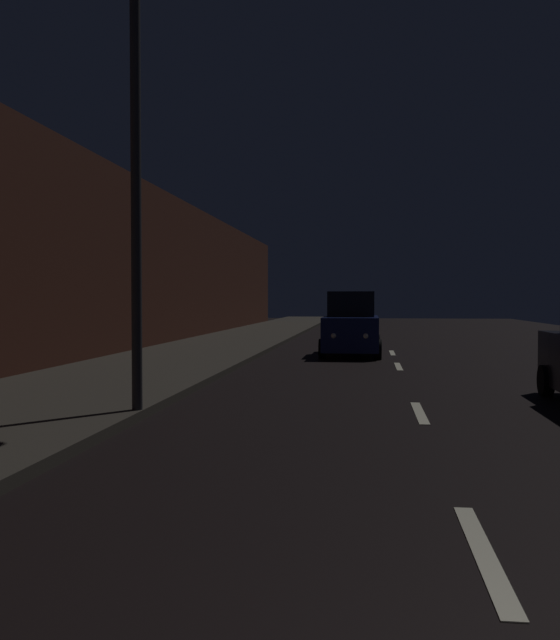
% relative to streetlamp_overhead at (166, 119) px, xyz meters
% --- Properties ---
extents(ground, '(25.30, 84.00, 0.02)m').
position_rel_streetlamp_overhead_xyz_m(ground, '(3.88, 16.32, -4.58)').
color(ground, black).
extents(sidewalk_left, '(4.40, 84.00, 0.15)m').
position_rel_streetlamp_overhead_xyz_m(sidewalk_left, '(-2.57, 16.32, -4.49)').
color(sidewalk_left, '#38332B').
rests_on(sidewalk_left, ground).
extents(building_facade_left, '(0.80, 63.00, 6.06)m').
position_rel_streetlamp_overhead_xyz_m(building_facade_left, '(-5.17, 12.82, -1.54)').
color(building_facade_left, '#472319').
rests_on(building_facade_left, ground).
extents(lane_centerline, '(0.16, 21.31, 0.01)m').
position_rel_streetlamp_overhead_xyz_m(lane_centerline, '(3.88, 4.73, -4.56)').
color(lane_centerline, beige).
rests_on(lane_centerline, ground).
extents(streetlamp_overhead, '(1.70, 0.44, 6.84)m').
position_rel_streetlamp_overhead_xyz_m(streetlamp_overhead, '(0.00, 0.00, 0.00)').
color(streetlamp_overhead, '#2D2D30').
rests_on(streetlamp_overhead, ground).
extents(car_approaching_headlights, '(1.92, 4.17, 2.10)m').
position_rel_streetlamp_overhead_xyz_m(car_approaching_headlights, '(2.50, 12.75, -3.61)').
color(car_approaching_headlights, '#141E51').
rests_on(car_approaching_headlights, ground).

